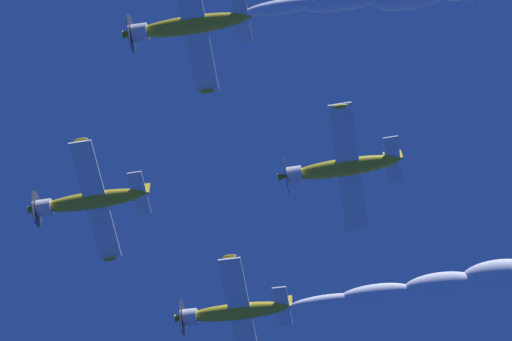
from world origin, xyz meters
The scene contains 4 objects.
airplane_lead centered at (3.84, -4.05, 69.64)m, with size 7.97×8.21×2.79m.
airplane_left_wingman centered at (-10.59, -1.88, 70.81)m, with size 7.98×8.21×2.72m.
airplane_right_wingman centered at (4.20, -17.32, 68.26)m, with size 8.01×8.20×2.77m.
airplane_slot_tail centered at (-9.51, -16.02, 68.87)m, with size 7.98×8.21×2.81m.
Camera 1 is at (-32.86, 9.93, 1.61)m, focal length 77.09 mm.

